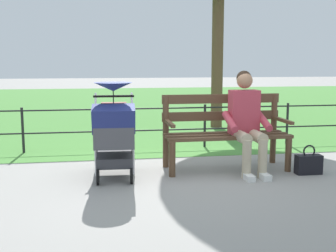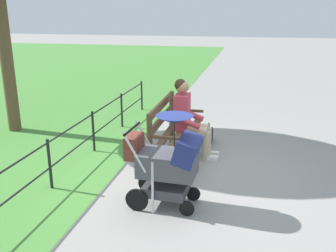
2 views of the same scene
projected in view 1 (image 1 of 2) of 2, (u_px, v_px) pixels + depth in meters
ground_plane at (178, 172)px, 5.39m from camera, size 60.00×60.00×0.00m
grass_lawn at (130, 104)px, 13.98m from camera, size 40.00×16.00×0.01m
park_bench at (225, 128)px, 5.52m from camera, size 1.60×0.61×0.96m
person_on_bench at (247, 119)px, 5.31m from camera, size 0.53×0.74×1.28m
stroller at (114, 129)px, 5.03m from camera, size 0.53×0.91×1.15m
handbag at (309, 164)px, 5.28m from camera, size 0.32×0.14×0.37m
park_fence at (162, 123)px, 6.78m from camera, size 7.16×0.04×0.70m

